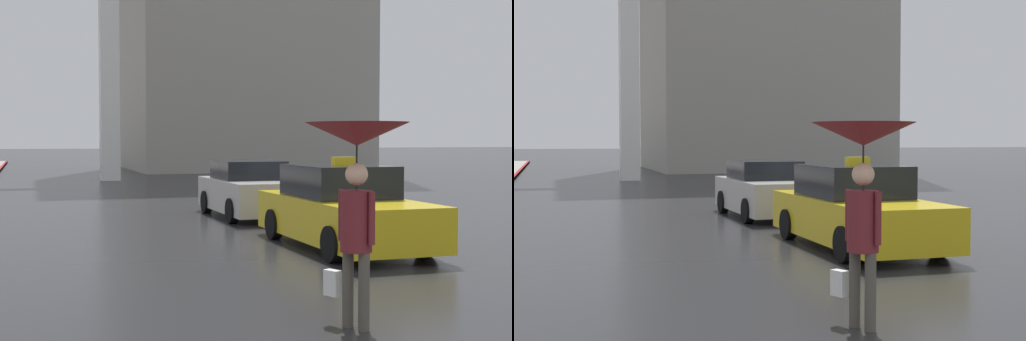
% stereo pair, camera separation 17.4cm
% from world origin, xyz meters
% --- Properties ---
extents(taxi, '(1.91, 4.63, 1.68)m').
position_xyz_m(taxi, '(1.96, 7.97, 0.69)').
color(taxi, gold).
rests_on(taxi, ground_plane).
extents(sedan_red, '(1.91, 4.07, 1.44)m').
position_xyz_m(sedan_red, '(1.90, 13.47, 0.67)').
color(sedan_red, '#B7B2AD').
rests_on(sedan_red, ground_plane).
extents(pedestrian_with_umbrella, '(1.09, 1.09, 2.18)m').
position_xyz_m(pedestrian_with_umbrella, '(-0.31, 2.71, 1.75)').
color(pedestrian_with_umbrella, '#4C473D').
rests_on(pedestrian_with_umbrella, ground_plane).
extents(monument_cross, '(6.62, 0.90, 15.04)m').
position_xyz_m(monument_cross, '(0.26, 30.95, 8.53)').
color(monument_cross, white).
rests_on(monument_cross, ground_plane).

